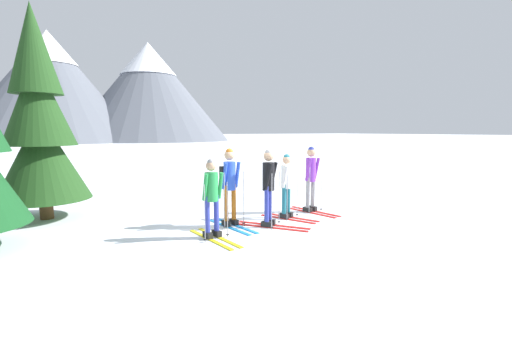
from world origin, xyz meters
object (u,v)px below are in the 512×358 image
(skier_in_blue, at_px, (229,182))
(skier_in_purple, at_px, (311,176))
(skier_in_white, at_px, (287,184))
(skier_in_green, at_px, (212,195))
(pine_tree_near, at_px, (39,123))
(skier_in_black, at_px, (269,184))

(skier_in_blue, distance_m, skier_in_purple, 2.59)
(skier_in_blue, height_order, skier_in_white, skier_in_blue)
(skier_in_green, bearing_deg, skier_in_blue, 41.29)
(pine_tree_near, bearing_deg, skier_in_black, -38.55)
(skier_in_green, relative_size, skier_in_black, 0.93)
(skier_in_green, height_order, skier_in_purple, skier_in_purple)
(skier_in_blue, xyz_separation_m, skier_in_purple, (2.59, 0.12, -0.04))
(skier_in_black, bearing_deg, skier_in_purple, 19.50)
(skier_in_purple, distance_m, pine_tree_near, 7.11)
(skier_in_white, height_order, skier_in_purple, skier_in_purple)
(skier_in_blue, height_order, pine_tree_near, pine_tree_near)
(skier_in_green, relative_size, skier_in_white, 1.02)
(skier_in_white, bearing_deg, skier_in_green, -166.77)
(skier_in_purple, bearing_deg, pine_tree_near, 155.08)
(skier_in_white, xyz_separation_m, skier_in_purple, (1.00, 0.23, 0.11))
(skier_in_blue, bearing_deg, skier_in_purple, 2.66)
(skier_in_blue, height_order, skier_in_black, skier_in_blue)
(skier_in_black, xyz_separation_m, skier_in_white, (0.83, 0.42, -0.11))
(skier_in_blue, relative_size, skier_in_black, 1.01)
(skier_in_black, xyz_separation_m, pine_tree_near, (-4.50, 3.58, 1.42))
(skier_in_blue, distance_m, skier_in_black, 0.93)
(skier_in_purple, relative_size, pine_tree_near, 0.34)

